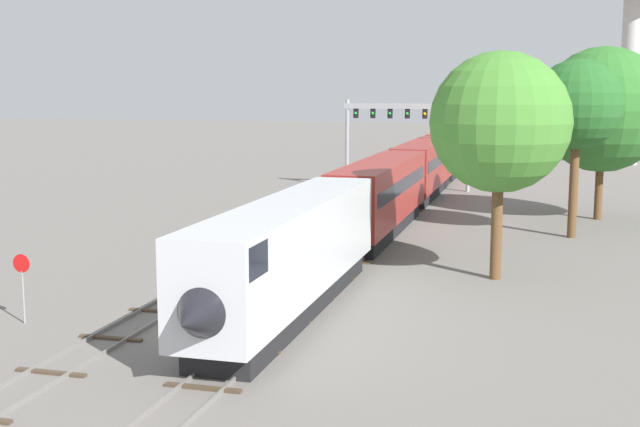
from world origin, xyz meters
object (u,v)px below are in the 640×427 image
at_px(passenger_train, 450,150).
at_px(trackside_tree_right, 603,110).
at_px(stop_sign, 22,278).
at_px(trackside_tree_left, 577,105).
at_px(signal_gantry, 407,123).
at_px(trackside_tree_mid, 500,123).

xyz_separation_m(passenger_train, trackside_tree_right, (14.18, -30.67, 5.36)).
bearing_deg(trackside_tree_right, stop_sign, -124.90).
bearing_deg(trackside_tree_left, passenger_train, 107.28).
bearing_deg(stop_sign, trackside_tree_right, 55.10).
relative_size(signal_gantry, trackside_tree_left, 1.07).
bearing_deg(trackside_tree_mid, passenger_train, 98.80).
height_order(trackside_tree_left, trackside_tree_right, trackside_tree_right).
height_order(signal_gantry, stop_sign, signal_gantry).
relative_size(passenger_train, stop_sign, 49.08).
height_order(stop_sign, trackside_tree_left, trackside_tree_left).
distance_m(passenger_train, trackside_tree_left, 41.21).
relative_size(trackside_tree_left, trackside_tree_right, 0.91).
relative_size(trackside_tree_left, trackside_tree_mid, 1.00).
distance_m(stop_sign, trackside_tree_left, 35.04).
bearing_deg(trackside_tree_left, trackside_tree_right, 76.06).
relative_size(passenger_train, trackside_tree_mid, 12.48).
relative_size(stop_sign, trackside_tree_right, 0.23).
bearing_deg(signal_gantry, trackside_tree_left, -57.38).
xyz_separation_m(passenger_train, trackside_tree_left, (12.12, -38.96, 5.82)).
bearing_deg(trackside_tree_right, passenger_train, 114.81).
bearing_deg(passenger_train, trackside_tree_right, -65.19).
distance_m(trackside_tree_left, trackside_tree_right, 8.55).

